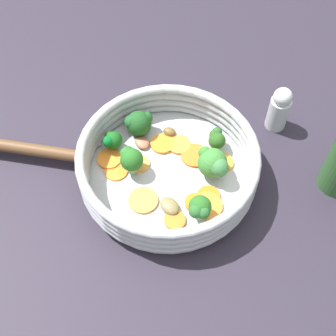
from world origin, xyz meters
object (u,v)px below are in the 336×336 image
object	(u,v)px
carrot_slice_3	(179,145)
salt_shaker	(279,109)
carrot_slice_10	(208,196)
broccoli_floret_4	(131,159)
broccoli_floret_3	(112,140)
carrot_slice_6	(196,202)
mushroom_piece_1	(142,142)
carrot_slice_11	(139,164)
broccoli_floret_5	(138,123)
carrot_slice_4	(194,155)
broccoli_floret_1	(213,163)
carrot_slice_5	(116,171)
carrot_slice_2	(221,163)
skillet	(168,176)
carrot_slice_1	(133,159)
carrot_slice_8	(109,159)
mushroom_piece_0	(170,206)
mushroom_piece_2	(170,132)
carrot_slice_12	(162,144)
carrot_slice_7	(207,206)
broccoli_floret_0	(217,139)
broccoli_floret_2	(200,208)
carrot_slice_9	(143,200)
carrot_slice_0	(175,220)

from	to	relation	value
carrot_slice_3	salt_shaker	bearing A→B (deg)	-18.45
carrot_slice_3	carrot_slice_10	distance (m)	0.11
broccoli_floret_4	broccoli_floret_3	bearing A→B (deg)	90.83
carrot_slice_6	mushroom_piece_1	bearing A→B (deg)	90.11
carrot_slice_11	broccoli_floret_5	size ratio (longest dim) A/B	0.69
carrot_slice_4	carrot_slice_10	distance (m)	0.08
broccoli_floret_1	carrot_slice_5	bearing A→B (deg)	141.57
carrot_slice_2	carrot_slice_4	bearing A→B (deg)	123.07
skillet	carrot_slice_3	bearing A→B (deg)	34.98
carrot_slice_1	carrot_slice_8	xyz separation A→B (m)	(-0.03, 0.02, -0.00)
carrot_slice_11	mushroom_piece_0	xyz separation A→B (m)	(-0.01, -0.09, 0.00)
carrot_slice_2	mushroom_piece_2	distance (m)	0.10
carrot_slice_4	carrot_slice_12	size ratio (longest dim) A/B	1.15
carrot_slice_1	salt_shaker	world-z (taller)	salt_shaker
carrot_slice_11	carrot_slice_7	bearing A→B (deg)	-72.99
carrot_slice_3	broccoli_floret_5	world-z (taller)	broccoli_floret_5
carrot_slice_8	salt_shaker	world-z (taller)	salt_shaker
broccoli_floret_0	salt_shaker	bearing A→B (deg)	-7.23
carrot_slice_2	carrot_slice_7	distance (m)	0.08
carrot_slice_11	mushroom_piece_1	size ratio (longest dim) A/B	1.16
broccoli_floret_1	carrot_slice_12	bearing A→B (deg)	107.41
carrot_slice_12	broccoli_floret_1	size ratio (longest dim) A/B	0.68
carrot_slice_5	carrot_slice_7	size ratio (longest dim) A/B	0.81
carrot_slice_12	broccoli_floret_4	world-z (taller)	broccoli_floret_4
carrot_slice_7	broccoli_floret_5	world-z (taller)	broccoli_floret_5
carrot_slice_8	mushroom_piece_0	bearing A→B (deg)	-79.02
broccoli_floret_4	broccoli_floret_5	world-z (taller)	broccoli_floret_4
carrot_slice_3	carrot_slice_8	bearing A→B (deg)	157.61
carrot_slice_7	broccoli_floret_5	xyz separation A→B (m)	(-0.00, 0.18, 0.02)
broccoli_floret_1	broccoli_floret_5	bearing A→B (deg)	108.13
broccoli_floret_1	mushroom_piece_2	distance (m)	0.11
carrot_slice_4	broccoli_floret_3	xyz separation A→B (m)	(-0.10, 0.09, 0.02)
carrot_slice_7	mushroom_piece_0	size ratio (longest dim) A/B	1.40
mushroom_piece_0	broccoli_floret_4	bearing A→B (deg)	93.86
broccoli_floret_0	broccoli_floret_2	distance (m)	0.14
broccoli_floret_2	mushroom_piece_1	xyz separation A→B (m)	(0.01, 0.17, -0.03)
carrot_slice_9	broccoli_floret_4	distance (m)	0.07
broccoli_floret_5	mushroom_piece_2	xyz separation A→B (m)	(0.04, -0.04, -0.02)
carrot_slice_12	mushroom_piece_2	bearing A→B (deg)	24.29
carrot_slice_2	carrot_slice_0	bearing A→B (deg)	-162.93
carrot_slice_5	broccoli_floret_4	world-z (taller)	broccoli_floret_4
carrot_slice_11	broccoli_floret_2	size ratio (longest dim) A/B	0.73
mushroom_piece_1	carrot_slice_12	bearing A→B (deg)	-40.11
carrot_slice_7	broccoli_floret_4	world-z (taller)	broccoli_floret_4
carrot_slice_5	carrot_slice_6	size ratio (longest dim) A/B	1.17
skillet	broccoli_floret_4	distance (m)	0.07
carrot_slice_1	carrot_slice_8	distance (m)	0.04
broccoli_floret_3	broccoli_floret_0	bearing A→B (deg)	-36.56
carrot_slice_8	salt_shaker	bearing A→B (deg)	-20.01
carrot_slice_5	carrot_slice_9	distance (m)	0.07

